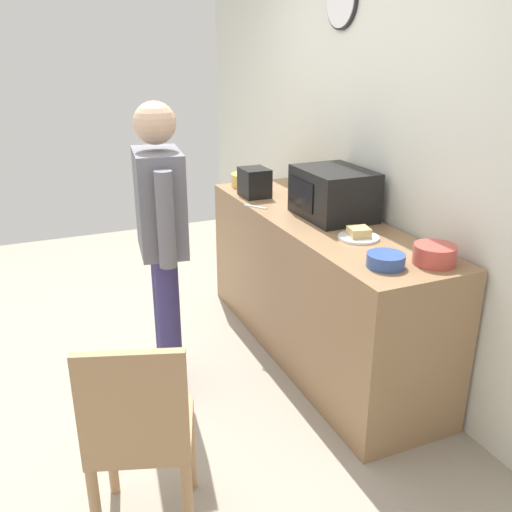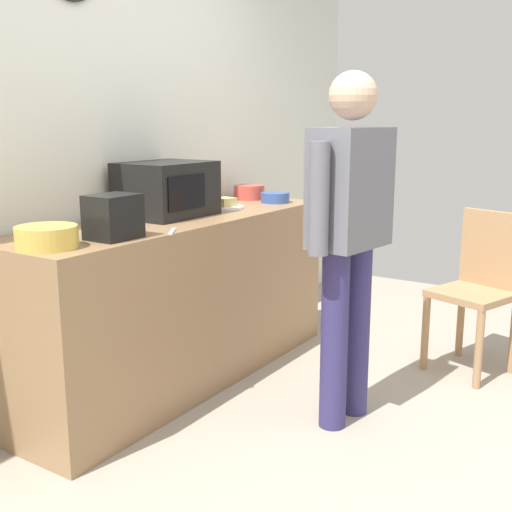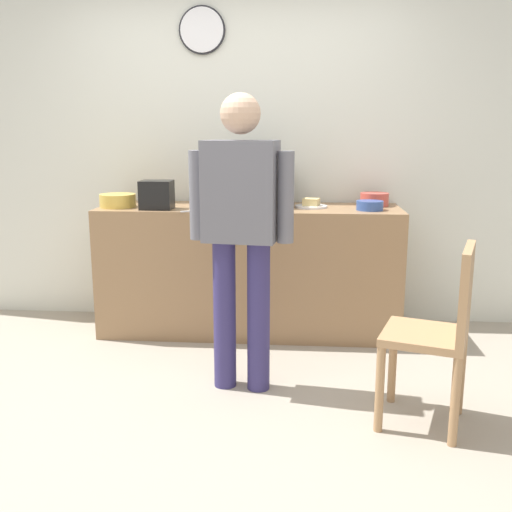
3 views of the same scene
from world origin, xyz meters
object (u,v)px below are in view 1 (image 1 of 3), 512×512
(toaster, at_px, (254,182))
(wooden_chair, at_px, (140,432))
(salad_bowl, at_px, (435,254))
(mixing_bowl, at_px, (248,180))
(person_standing, at_px, (162,232))
(spoon_utensil, at_px, (255,207))
(cereal_bowl, at_px, (386,260))
(fork_utensil, at_px, (320,197))
(sandwich_plate, at_px, (359,235))
(microwave, at_px, (333,193))

(toaster, relative_size, wooden_chair, 0.23)
(salad_bowl, relative_size, mixing_bowl, 0.80)
(mixing_bowl, xyz_separation_m, person_standing, (0.99, -0.92, 0.00))
(person_standing, bearing_deg, spoon_utensil, 119.33)
(wooden_chair, bearing_deg, toaster, 144.78)
(cereal_bowl, xyz_separation_m, fork_utensil, (-1.27, 0.36, -0.03))
(spoon_utensil, bearing_deg, person_standing, -60.67)
(salad_bowl, height_order, fork_utensil, salad_bowl)
(sandwich_plate, xyz_separation_m, fork_utensil, (-0.87, 0.25, -0.02))
(microwave, xyz_separation_m, cereal_bowl, (0.83, -0.19, -0.12))
(spoon_utensil, distance_m, person_standing, 0.84)
(person_standing, distance_m, wooden_chair, 1.19)
(fork_utensil, bearing_deg, sandwich_plate, -15.80)
(microwave, height_order, salad_bowl, microwave)
(mixing_bowl, xyz_separation_m, toaster, (0.31, -0.08, 0.05))
(mixing_bowl, distance_m, wooden_chair, 2.44)
(salad_bowl, bearing_deg, cereal_bowl, -103.68)
(spoon_utensil, bearing_deg, wooden_chair, -37.39)
(salad_bowl, bearing_deg, sandwich_plate, -164.01)
(fork_utensil, bearing_deg, toaster, -117.26)
(salad_bowl, bearing_deg, person_standing, -127.12)
(microwave, distance_m, sandwich_plate, 0.46)
(cereal_bowl, bearing_deg, sandwich_plate, 164.83)
(toaster, distance_m, spoon_utensil, 0.31)
(wooden_chair, bearing_deg, sandwich_plate, 114.65)
(mixing_bowl, relative_size, wooden_chair, 0.27)
(microwave, relative_size, cereal_bowl, 2.69)
(toaster, bearing_deg, mixing_bowl, 165.65)
(fork_utensil, relative_size, person_standing, 0.10)
(salad_bowl, bearing_deg, wooden_chair, -83.58)
(fork_utensil, bearing_deg, spoon_utensil, -83.58)
(microwave, xyz_separation_m, salad_bowl, (0.89, 0.05, -0.10))
(toaster, relative_size, person_standing, 0.13)
(cereal_bowl, relative_size, toaster, 0.85)
(microwave, height_order, cereal_bowl, microwave)
(microwave, bearing_deg, sandwich_plate, -11.02)
(spoon_utensil, height_order, person_standing, person_standing)
(spoon_utensil, bearing_deg, fork_utensil, 96.42)
(microwave, relative_size, mixing_bowl, 1.93)
(mixing_bowl, distance_m, person_standing, 1.35)
(microwave, xyz_separation_m, spoon_utensil, (-0.38, -0.36, -0.15))
(sandwich_plate, relative_size, fork_utensil, 1.35)
(microwave, xyz_separation_m, sandwich_plate, (0.43, -0.08, -0.13))
(sandwich_plate, xyz_separation_m, toaster, (-1.08, -0.17, 0.08))
(toaster, bearing_deg, microwave, 21.02)
(spoon_utensil, height_order, wooden_chair, spoon_utensil)
(sandwich_plate, distance_m, cereal_bowl, 0.42)
(mixing_bowl, height_order, fork_utensil, mixing_bowl)
(wooden_chair, bearing_deg, microwave, 125.97)
(cereal_bowl, relative_size, fork_utensil, 1.09)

